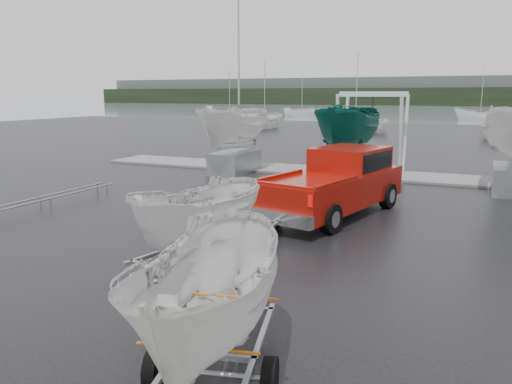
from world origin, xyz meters
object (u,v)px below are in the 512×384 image
(pickup_truck, at_px, (339,180))
(trailer_hitched, at_px, (199,163))
(boat_hoist, at_px, (372,122))
(trailer_parked, at_px, (212,198))

(pickup_truck, height_order, trailer_hitched, trailer_hitched)
(trailer_hitched, bearing_deg, boat_hoist, 99.54)
(pickup_truck, distance_m, boat_hoist, 8.62)
(pickup_truck, relative_size, boat_hoist, 1.67)
(pickup_truck, distance_m, trailer_hitched, 6.95)
(trailer_parked, bearing_deg, boat_hoist, 81.14)
(pickup_truck, bearing_deg, trailer_hitched, -90.00)
(boat_hoist, bearing_deg, pickup_truck, -85.50)
(trailer_parked, height_order, boat_hoist, trailer_parked)
(pickup_truck, xyz_separation_m, trailer_parked, (1.18, -10.81, 1.55))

